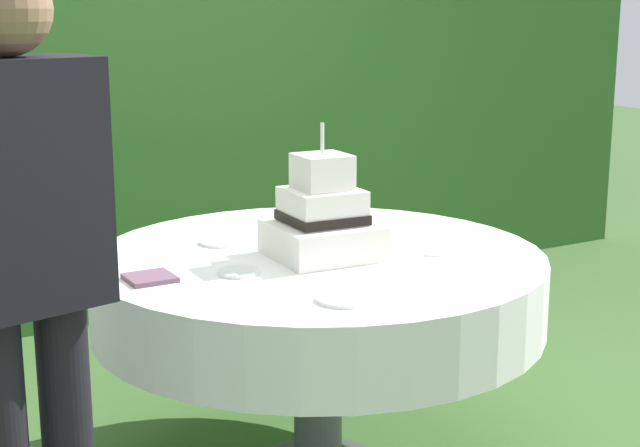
# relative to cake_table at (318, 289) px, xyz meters

# --- Properties ---
(foliage_hedge) EXTENTS (6.55, 0.42, 2.81)m
(foliage_hedge) POSITION_rel_cake_table_xyz_m (0.00, 2.04, 0.77)
(foliage_hedge) COLOR #336628
(foliage_hedge) RESTS_ON ground_plane
(cake_table) EXTENTS (1.42, 1.42, 0.75)m
(cake_table) POSITION_rel_cake_table_xyz_m (0.00, 0.00, 0.00)
(cake_table) COLOR #4C4C51
(cake_table) RESTS_ON ground_plane
(wedding_cake) EXTENTS (0.32, 0.32, 0.41)m
(wedding_cake) POSITION_rel_cake_table_xyz_m (-0.01, -0.04, 0.23)
(wedding_cake) COLOR white
(wedding_cake) RESTS_ON cake_table
(serving_plate_near) EXTENTS (0.14, 0.14, 0.01)m
(serving_plate_near) POSITION_rel_cake_table_xyz_m (-0.21, 0.27, 0.12)
(serving_plate_near) COLOR white
(serving_plate_near) RESTS_ON cake_table
(serving_plate_far) EXTENTS (0.15, 0.15, 0.01)m
(serving_plate_far) POSITION_rel_cake_table_xyz_m (-0.19, -0.46, 0.12)
(serving_plate_far) COLOR white
(serving_plate_far) RESTS_ON cake_table
(serving_plate_left) EXTENTS (0.15, 0.15, 0.01)m
(serving_plate_left) POSITION_rel_cake_table_xyz_m (0.32, -0.16, 0.12)
(serving_plate_left) COLOR white
(serving_plate_left) RESTS_ON cake_table
(serving_plate_right) EXTENTS (0.12, 0.12, 0.01)m
(serving_plate_right) POSITION_rel_cake_table_xyz_m (-0.32, -0.09, 0.12)
(serving_plate_right) COLOR white
(serving_plate_right) RESTS_ON cake_table
(napkin_stack) EXTENTS (0.13, 0.13, 0.01)m
(napkin_stack) POSITION_rel_cake_table_xyz_m (-0.56, -0.02, 0.13)
(napkin_stack) COLOR #6B4C60
(napkin_stack) RESTS_ON cake_table
(standing_person) EXTENTS (0.39, 0.27, 1.60)m
(standing_person) POSITION_rel_cake_table_xyz_m (-1.00, -0.41, 0.30)
(standing_person) COLOR black
(standing_person) RESTS_ON ground_plane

